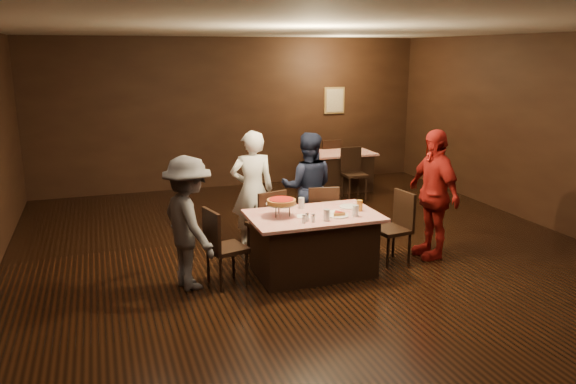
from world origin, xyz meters
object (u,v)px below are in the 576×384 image
object	(u,v)px
diner_grey_knit	(189,223)
plate_empty	(349,207)
chair_far_right	(320,218)
chair_end_left	(227,247)
glass_back	(301,203)
diner_navy_hoodie	(308,187)
glass_front_right	(356,211)
pizza_stand	(281,202)
glass_front_left	(327,215)
main_table	(313,244)
diner_red_shirt	(433,194)
glass_amber	(359,206)
back_table	(339,171)
chair_back_near	(355,173)
chair_end_right	(392,228)
diner_white_jacket	(252,190)
chair_back_far	(328,161)
chair_far_left	(265,223)

from	to	relation	value
diner_grey_knit	plate_empty	size ratio (longest dim) A/B	6.30
chair_far_right	chair_end_left	distance (m)	1.68
glass_back	diner_navy_hoodie	bearing A→B (deg)	64.73
diner_grey_knit	glass_front_right	size ratio (longest dim) A/B	11.25
pizza_stand	glass_front_left	bearing A→B (deg)	-37.87
main_table	pizza_stand	xyz separation A→B (m)	(-0.40, 0.05, 0.57)
main_table	diner_red_shirt	world-z (taller)	diner_red_shirt
glass_front_left	glass_amber	xyz separation A→B (m)	(0.55, 0.25, 0.00)
main_table	glass_front_right	world-z (taller)	glass_front_right
back_table	plate_empty	bearing A→B (deg)	-112.25
diner_navy_hoodie	chair_back_near	bearing A→B (deg)	-111.22
chair_far_right	chair_end_left	size ratio (longest dim) A/B	1.00
chair_end_left	chair_end_right	distance (m)	2.20
plate_empty	diner_red_shirt	bearing A→B (deg)	-4.31
diner_red_shirt	back_table	bearing A→B (deg)	172.95
main_table	back_table	xyz separation A→B (m)	(2.10, 3.93, 0.00)
chair_end_left	plate_empty	distance (m)	1.68
back_table	diner_white_jacket	distance (m)	3.80
chair_back_near	glass_back	distance (m)	3.65
main_table	pizza_stand	size ratio (longest dim) A/B	4.21
pizza_stand	glass_back	xyz separation A→B (m)	(0.35, 0.25, -0.11)
chair_back_far	chair_back_near	bearing A→B (deg)	89.40
chair_far_left	diner_red_shirt	world-z (taller)	diner_red_shirt
chair_end_right	chair_back_far	size ratio (longest dim) A/B	1.00
main_table	pizza_stand	world-z (taller)	pizza_stand
chair_back_near	plate_empty	xyz separation A→B (m)	(-1.55, -3.08, 0.30)
chair_end_right	chair_back_near	size ratio (longest dim) A/B	1.00
diner_white_jacket	diner_navy_hoodie	size ratio (longest dim) A/B	1.05
chair_back_near	glass_front_left	size ratio (longest dim) A/B	6.79
chair_end_left	plate_empty	world-z (taller)	chair_end_left
chair_back_near	glass_back	world-z (taller)	chair_back_near
chair_far_left	diner_grey_knit	distance (m)	1.35
chair_far_right	plate_empty	bearing A→B (deg)	113.24
diner_navy_hoodie	glass_amber	xyz separation A→B (m)	(0.22, -1.27, 0.04)
chair_end_right	glass_front_left	size ratio (longest dim) A/B	6.79
pizza_stand	glass_front_right	world-z (taller)	pizza_stand
chair_far_right	plate_empty	distance (m)	0.69
diner_navy_hoodie	diner_white_jacket	bearing A→B (deg)	23.17
main_table	glass_amber	xyz separation A→B (m)	(0.60, -0.05, 0.46)
back_table	pizza_stand	xyz separation A→B (m)	(-2.50, -3.88, 0.57)
diner_navy_hoodie	glass_front_right	bearing A→B (deg)	111.81
diner_white_jacket	plate_empty	distance (m)	1.43
back_table	chair_end_right	world-z (taller)	chair_end_right
diner_white_jacket	glass_back	size ratio (longest dim) A/B	11.99
chair_back_far	glass_front_right	size ratio (longest dim) A/B	6.79
pizza_stand	glass_front_left	world-z (taller)	pizza_stand
plate_empty	glass_amber	xyz separation A→B (m)	(0.05, -0.20, 0.06)
diner_navy_hoodie	diner_red_shirt	xyz separation A→B (m)	(1.35, -1.16, 0.07)
glass_front_left	chair_end_left	bearing A→B (deg)	165.38
chair_end_left	pizza_stand	xyz separation A→B (m)	(0.70, 0.05, 0.48)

